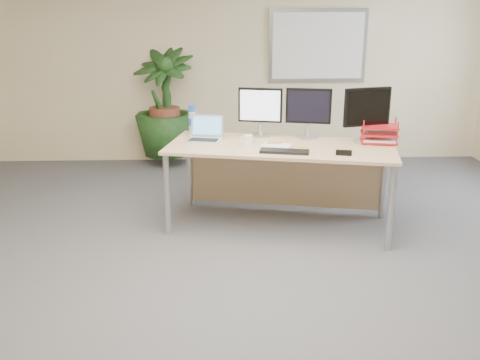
{
  "coord_description": "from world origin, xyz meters",
  "views": [
    {
      "loc": [
        -0.1,
        -3.26,
        2.03
      ],
      "look_at": [
        0.04,
        0.35,
        0.87
      ],
      "focal_mm": 40.0,
      "sensor_mm": 36.0,
      "label": 1
    }
  ],
  "objects_px": {
    "monitor_left": "(260,109)",
    "floor_plant": "(165,110)",
    "desk": "(282,160)",
    "monitor_right": "(308,110)",
    "laptop": "(205,134)"
  },
  "relations": [
    {
      "from": "monitor_left",
      "to": "floor_plant",
      "type": "bearing_deg",
      "value": 122.52
    },
    {
      "from": "desk",
      "to": "monitor_right",
      "type": "distance_m",
      "value": 0.55
    },
    {
      "from": "floor_plant",
      "to": "monitor_right",
      "type": "distance_m",
      "value": 2.46
    },
    {
      "from": "floor_plant",
      "to": "laptop",
      "type": "bearing_deg",
      "value": -72.83
    },
    {
      "from": "desk",
      "to": "laptop",
      "type": "distance_m",
      "value": 0.78
    },
    {
      "from": "laptop",
      "to": "monitor_left",
      "type": "bearing_deg",
      "value": 13.25
    },
    {
      "from": "laptop",
      "to": "floor_plant",
      "type": "bearing_deg",
      "value": 107.17
    },
    {
      "from": "floor_plant",
      "to": "monitor_left",
      "type": "distance_m",
      "value": 2.11
    },
    {
      "from": "floor_plant",
      "to": "laptop",
      "type": "distance_m",
      "value": 1.98
    },
    {
      "from": "monitor_left",
      "to": "laptop",
      "type": "bearing_deg",
      "value": -166.75
    },
    {
      "from": "desk",
      "to": "monitor_left",
      "type": "bearing_deg",
      "value": 128.21
    },
    {
      "from": "floor_plant",
      "to": "monitor_left",
      "type": "height_order",
      "value": "floor_plant"
    },
    {
      "from": "monitor_right",
      "to": "floor_plant",
      "type": "bearing_deg",
      "value": 130.54
    },
    {
      "from": "laptop",
      "to": "desk",
      "type": "bearing_deg",
      "value": -9.37
    },
    {
      "from": "desk",
      "to": "floor_plant",
      "type": "distance_m",
      "value": 2.4
    }
  ]
}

